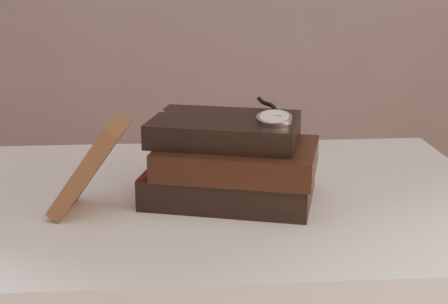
{
  "coord_description": "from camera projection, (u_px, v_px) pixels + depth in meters",
  "views": [
    {
      "loc": [
        -0.0,
        -0.61,
        1.11
      ],
      "look_at": [
        0.07,
        0.33,
        0.82
      ],
      "focal_mm": 51.72,
      "sensor_mm": 36.0,
      "label": 1
    }
  ],
  "objects": [
    {
      "name": "table",
      "position": [
        183.0,
        248.0,
        1.05
      ],
      "size": [
        1.0,
        0.6,
        0.75
      ],
      "color": "silver",
      "rests_on": "ground"
    },
    {
      "name": "journal",
      "position": [
        90.0,
        166.0,
        0.93
      ],
      "size": [
        0.12,
        0.11,
        0.14
      ],
      "primitive_type": "cube",
      "rotation": [
        0.0,
        0.62,
        -0.14
      ],
      "color": "#412819",
      "rests_on": "table"
    },
    {
      "name": "pocket_watch",
      "position": [
        274.0,
        117.0,
        0.95
      ],
      "size": [
        0.06,
        0.16,
        0.02
      ],
      "color": "silver",
      "rests_on": "book_stack"
    },
    {
      "name": "book_stack",
      "position": [
        231.0,
        162.0,
        0.99
      ],
      "size": [
        0.29,
        0.24,
        0.13
      ],
      "color": "black",
      "rests_on": "table"
    },
    {
      "name": "eyeglasses",
      "position": [
        188.0,
        136.0,
        1.09
      ],
      "size": [
        0.13,
        0.15,
        0.05
      ],
      "color": "silver",
      "rests_on": "book_stack"
    }
  ]
}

